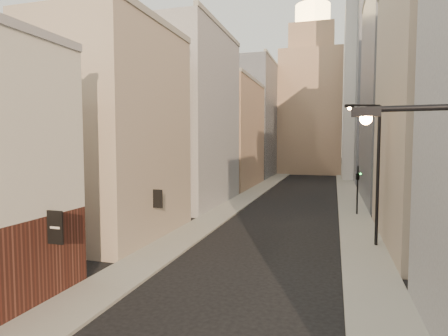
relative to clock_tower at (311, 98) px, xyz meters
The scene contains 12 objects.
sidewalk_left 41.32m from the clock_tower, 98.46° to the right, with size 3.00×140.00×0.15m, color #99978A.
sidewalk_right 41.64m from the clock_tower, 78.54° to the right, with size 3.00×140.00×0.15m, color #99978A.
left_bldg_beige 67.60m from the clock_tower, 99.46° to the right, with size 8.00×12.00×16.00m, color tan.
left_bldg_grey 51.76m from the clock_tower, 102.41° to the right, with size 8.00×16.00×20.00m, color gray.
left_bldg_tan 35.05m from the clock_tower, 108.97° to the right, with size 8.00×18.00×17.00m, color tan.
left_bldg_wingrid 17.23m from the clock_tower, 132.51° to the right, with size 8.00×20.00×24.00m, color gray.
right_bldg_wingrid 44.21m from the clock_tower, 72.80° to the right, with size 8.00×20.00×26.00m, color gray.
highrise 24.93m from the clock_tower, 36.38° to the right, with size 21.00×23.00×51.20m.
clock_tower is the anchor object (origin of this frame).
white_tower 17.83m from the clock_tower, 51.84° to the right, with size 8.00×8.00×41.50m.
streetlamp_mid 65.44m from the clock_tower, 82.73° to the right, with size 2.44×1.21×9.91m.
traffic_light_right 54.62m from the clock_tower, 81.57° to the right, with size 0.69×0.69×5.00m.
Camera 1 is at (4.43, 0.52, 7.37)m, focal length 30.00 mm.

